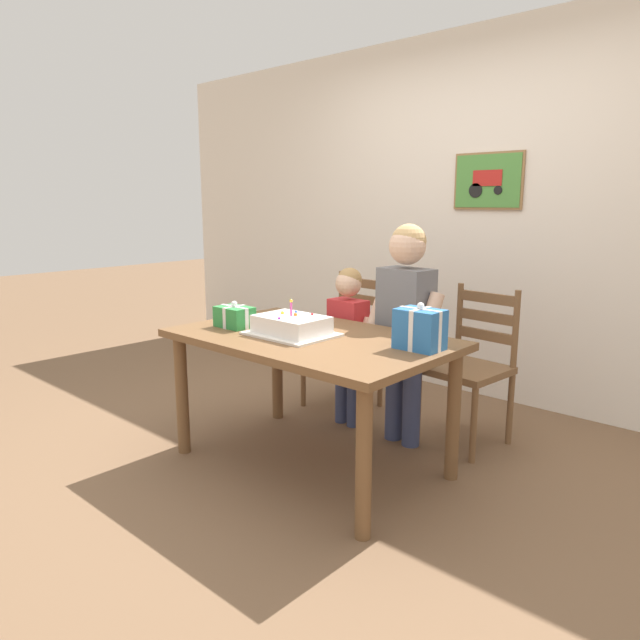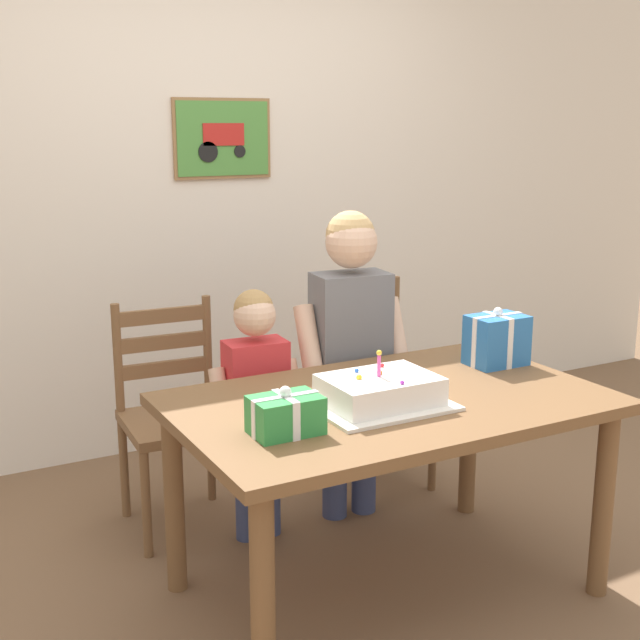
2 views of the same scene
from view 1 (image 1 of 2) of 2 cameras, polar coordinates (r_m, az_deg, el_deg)
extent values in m
plane|color=brown|center=(3.27, -0.90, -13.94)|extent=(20.00, 20.00, 0.00)
cube|color=silver|center=(4.39, 15.02, 9.73)|extent=(6.40, 0.08, 2.60)
cube|color=olive|center=(4.30, 16.18, 12.97)|extent=(0.51, 0.02, 0.39)
cube|color=#4C8E3D|center=(4.29, 16.12, 12.97)|extent=(0.48, 0.01, 0.36)
cube|color=red|center=(4.29, 16.10, 13.24)|extent=(0.22, 0.01, 0.11)
cylinder|color=black|center=(4.33, 15.02, 12.18)|extent=(0.10, 0.01, 0.10)
cylinder|color=black|center=(4.25, 17.07, 12.09)|extent=(0.06, 0.01, 0.06)
cube|color=brown|center=(3.04, -0.94, -1.89)|extent=(1.46, 0.90, 0.04)
cylinder|color=brown|center=(3.39, -13.39, -7.16)|extent=(0.07, 0.07, 0.68)
cylinder|color=brown|center=(2.49, 4.31, -13.83)|extent=(0.07, 0.07, 0.68)
cylinder|color=brown|center=(3.83, -4.23, -4.68)|extent=(0.07, 0.07, 0.68)
cylinder|color=brown|center=(3.07, 12.96, -9.13)|extent=(0.07, 0.07, 0.68)
cube|color=white|center=(3.05, -2.81, -1.38)|extent=(0.44, 0.34, 0.01)
cube|color=white|center=(3.03, -2.82, -0.44)|extent=(0.36, 0.26, 0.09)
cylinder|color=#E04C9E|center=(3.02, -2.85, 1.06)|extent=(0.01, 0.01, 0.07)
sphere|color=yellow|center=(3.01, -2.86, 1.90)|extent=(0.02, 0.02, 0.02)
sphere|color=purple|center=(2.94, -4.03, 0.18)|extent=(0.01, 0.01, 0.01)
sphere|color=blue|center=(3.11, -2.39, 0.81)|extent=(0.01, 0.01, 0.01)
sphere|color=red|center=(3.04, -0.78, 0.59)|extent=(0.01, 0.01, 0.01)
sphere|color=orange|center=(3.03, -2.42, 0.54)|extent=(0.02, 0.02, 0.02)
sphere|color=yellow|center=(3.08, -3.70, 0.71)|extent=(0.02, 0.02, 0.02)
cube|color=#286BB7|center=(2.78, 9.77, -0.90)|extent=(0.22, 0.15, 0.19)
cube|color=white|center=(2.78, 9.77, -0.90)|extent=(0.22, 0.02, 0.20)
cube|color=white|center=(2.78, 9.77, -0.90)|extent=(0.02, 0.16, 0.20)
sphere|color=white|center=(2.76, 9.85, 1.35)|extent=(0.04, 0.04, 0.04)
cube|color=#2D8E42|center=(3.26, -8.39, 0.30)|extent=(0.21, 0.14, 0.11)
cube|color=white|center=(3.26, -8.39, 0.30)|extent=(0.21, 0.02, 0.12)
cube|color=white|center=(3.26, -8.39, 0.30)|extent=(0.02, 0.15, 0.12)
sphere|color=white|center=(3.25, -8.43, 1.55)|extent=(0.04, 0.04, 0.04)
cube|color=brown|center=(4.00, 2.17, -2.35)|extent=(0.44, 0.44, 0.04)
cylinder|color=brown|center=(3.80, 2.26, -6.76)|extent=(0.04, 0.04, 0.43)
cylinder|color=brown|center=(4.06, -1.67, -5.56)|extent=(0.04, 0.04, 0.43)
cylinder|color=brown|center=(4.08, 5.94, -5.55)|extent=(0.04, 0.04, 0.43)
cylinder|color=brown|center=(4.32, 2.05, -4.52)|extent=(0.04, 0.04, 0.43)
cylinder|color=brown|center=(3.96, 6.08, 1.10)|extent=(0.04, 0.04, 0.45)
cylinder|color=brown|center=(4.21, 2.09, 1.77)|extent=(0.04, 0.04, 0.45)
cube|color=brown|center=(4.10, 4.02, 0.51)|extent=(0.36, 0.04, 0.06)
cube|color=brown|center=(4.08, 4.04, 2.07)|extent=(0.36, 0.04, 0.06)
cube|color=brown|center=(4.06, 4.06, 3.63)|extent=(0.36, 0.04, 0.06)
cube|color=brown|center=(3.49, 14.13, -4.77)|extent=(0.46, 0.46, 0.04)
cylinder|color=brown|center=(3.31, 14.84, -9.98)|extent=(0.04, 0.04, 0.43)
cylinder|color=brown|center=(3.52, 9.60, -8.47)|extent=(0.04, 0.04, 0.43)
cylinder|color=brown|center=(3.62, 18.16, -8.30)|extent=(0.04, 0.04, 0.43)
cylinder|color=brown|center=(3.81, 13.17, -7.04)|extent=(0.04, 0.04, 0.43)
cylinder|color=brown|center=(3.49, 18.65, -0.86)|extent=(0.04, 0.04, 0.45)
cylinder|color=brown|center=(3.69, 13.51, 0.05)|extent=(0.04, 0.04, 0.45)
cube|color=brown|center=(3.60, 15.95, -1.44)|extent=(0.36, 0.06, 0.06)
cube|color=brown|center=(3.58, 16.05, 0.31)|extent=(0.36, 0.06, 0.06)
cube|color=brown|center=(3.56, 16.15, 2.09)|extent=(0.36, 0.06, 0.06)
cylinder|color=#38426B|center=(3.46, 8.98, -8.32)|extent=(0.10, 0.10, 0.49)
cylinder|color=#38426B|center=(3.54, 7.28, -7.79)|extent=(0.10, 0.10, 0.49)
cube|color=slate|center=(3.36, 8.37, 0.34)|extent=(0.32, 0.22, 0.55)
cylinder|color=#E0B293|center=(3.22, 10.51, -0.57)|extent=(0.11, 0.24, 0.37)
cylinder|color=#E0B293|center=(3.46, 5.56, 0.42)|extent=(0.11, 0.24, 0.37)
sphere|color=#E0B293|center=(3.31, 8.57, 7.18)|extent=(0.21, 0.21, 0.21)
sphere|color=tan|center=(3.31, 8.70, 7.63)|extent=(0.20, 0.20, 0.20)
cylinder|color=#38426B|center=(3.72, 3.29, -7.61)|extent=(0.08, 0.08, 0.38)
cylinder|color=#38426B|center=(3.79, 2.11, -7.24)|extent=(0.08, 0.08, 0.38)
cube|color=red|center=(3.64, 2.76, -1.36)|extent=(0.24, 0.16, 0.43)
cylinder|color=#E0B293|center=(3.53, 4.19, -2.05)|extent=(0.08, 0.18, 0.29)
cylinder|color=#E0B293|center=(3.73, 0.78, -1.28)|extent=(0.08, 0.18, 0.29)
sphere|color=#E0B293|center=(3.58, 2.81, 3.60)|extent=(0.16, 0.16, 0.16)
sphere|color=#A87F4C|center=(3.59, 2.92, 3.93)|extent=(0.15, 0.15, 0.15)
camera|label=2|loc=(3.53, -50.49, 11.00)|focal=47.11mm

